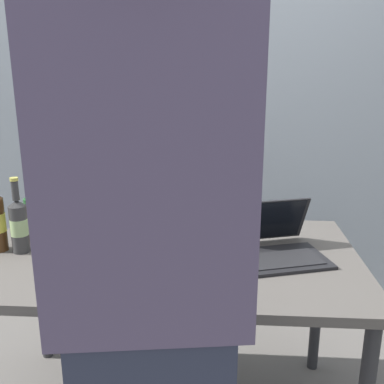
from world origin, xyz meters
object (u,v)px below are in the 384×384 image
(beer_bottle_dark, at_px, (19,224))
(beer_bottle_green, at_px, (50,215))
(laptop, at_px, (273,244))
(beer_bottle_brown, at_px, (32,213))
(person_figure, at_px, (151,310))

(beer_bottle_dark, relative_size, beer_bottle_green, 1.05)
(laptop, bearing_deg, beer_bottle_brown, 172.29)
(beer_bottle_dark, relative_size, beer_bottle_brown, 1.09)
(beer_bottle_dark, relative_size, person_figure, 0.17)
(beer_bottle_dark, distance_m, beer_bottle_brown, 0.17)
(beer_bottle_green, bearing_deg, person_figure, -55.27)
(laptop, xyz_separation_m, person_figure, (-0.36, -0.68, 0.11))
(beer_bottle_dark, height_order, beer_bottle_brown, beer_bottle_dark)
(laptop, height_order, beer_bottle_dark, beer_bottle_dark)
(laptop, xyz_separation_m, beer_bottle_green, (-0.91, 0.10, 0.06))
(beer_bottle_dark, xyz_separation_m, beer_bottle_green, (0.07, 0.14, -0.01))
(laptop, relative_size, person_figure, 0.24)
(beer_bottle_brown, bearing_deg, beer_bottle_dark, -83.18)
(beer_bottle_brown, relative_size, person_figure, 0.15)
(laptop, distance_m, beer_bottle_brown, 1.01)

